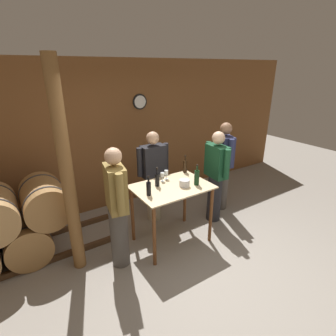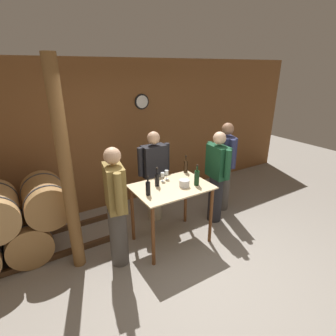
{
  "view_description": "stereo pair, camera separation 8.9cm",
  "coord_description": "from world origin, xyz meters",
  "px_view_note": "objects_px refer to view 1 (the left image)",
  "views": [
    {
      "loc": [
        -1.93,
        -2.0,
        2.55
      ],
      "look_at": [
        -0.02,
        0.96,
        1.18
      ],
      "focal_mm": 28.0,
      "sensor_mm": 36.0,
      "label": 1
    },
    {
      "loc": [
        -1.85,
        -2.05,
        2.55
      ],
      "look_at": [
        -0.02,
        0.96,
        1.18
      ],
      "focal_mm": 28.0,
      "sensor_mm": 36.0,
      "label": 2
    }
  ],
  "objects_px": {
    "wine_bottle_left": "(157,179)",
    "person_visitor_near_door": "(223,165)",
    "ice_bucket": "(184,183)",
    "wine_bottle_right": "(185,166)",
    "wooden_post": "(67,174)",
    "wine_bottle_far_left": "(149,188)",
    "wine_glass_near_center": "(166,173)",
    "person_host": "(216,175)",
    "wine_glass_near_left": "(162,175)",
    "person_visitor_bearded": "(153,175)",
    "wine_bottle_center": "(197,177)",
    "person_visitor_with_scarf": "(117,207)"
  },
  "relations": [
    {
      "from": "wine_bottle_left",
      "to": "person_visitor_bearded",
      "type": "height_order",
      "value": "person_visitor_bearded"
    },
    {
      "from": "wine_bottle_center",
      "to": "wooden_post",
      "type": "bearing_deg",
      "value": 167.58
    },
    {
      "from": "wine_glass_near_center",
      "to": "person_visitor_with_scarf",
      "type": "relative_size",
      "value": 0.09
    },
    {
      "from": "wine_bottle_center",
      "to": "wine_glass_near_center",
      "type": "height_order",
      "value": "wine_bottle_center"
    },
    {
      "from": "ice_bucket",
      "to": "person_visitor_bearded",
      "type": "relative_size",
      "value": 0.09
    },
    {
      "from": "wine_bottle_center",
      "to": "person_visitor_with_scarf",
      "type": "distance_m",
      "value": 1.22
    },
    {
      "from": "wine_bottle_far_left",
      "to": "wine_glass_near_left",
      "type": "bearing_deg",
      "value": 36.58
    },
    {
      "from": "wine_bottle_left",
      "to": "ice_bucket",
      "type": "relative_size",
      "value": 1.91
    },
    {
      "from": "ice_bucket",
      "to": "person_visitor_with_scarf",
      "type": "distance_m",
      "value": 1.03
    },
    {
      "from": "wine_bottle_left",
      "to": "wine_bottle_center",
      "type": "relative_size",
      "value": 0.91
    },
    {
      "from": "wine_bottle_right",
      "to": "wine_glass_near_left",
      "type": "bearing_deg",
      "value": -167.96
    },
    {
      "from": "wooden_post",
      "to": "wine_glass_near_left",
      "type": "xyz_separation_m",
      "value": [
        1.34,
        0.01,
        -0.32
      ]
    },
    {
      "from": "person_host",
      "to": "wine_bottle_far_left",
      "type": "bearing_deg",
      "value": -172.63
    },
    {
      "from": "wine_bottle_right",
      "to": "person_visitor_bearded",
      "type": "bearing_deg",
      "value": 135.75
    },
    {
      "from": "wooden_post",
      "to": "wine_bottle_far_left",
      "type": "distance_m",
      "value": 1.04
    },
    {
      "from": "person_visitor_with_scarf",
      "to": "wine_bottle_left",
      "type": "bearing_deg",
      "value": 13.61
    },
    {
      "from": "wine_bottle_left",
      "to": "person_host",
      "type": "distance_m",
      "value": 1.16
    },
    {
      "from": "wooden_post",
      "to": "person_host",
      "type": "height_order",
      "value": "wooden_post"
    },
    {
      "from": "wine_bottle_far_left",
      "to": "wine_bottle_left",
      "type": "distance_m",
      "value": 0.31
    },
    {
      "from": "wooden_post",
      "to": "person_visitor_with_scarf",
      "type": "bearing_deg",
      "value": -28.4
    },
    {
      "from": "wine_bottle_far_left",
      "to": "person_host",
      "type": "bearing_deg",
      "value": 7.37
    },
    {
      "from": "wine_glass_near_left",
      "to": "person_visitor_near_door",
      "type": "xyz_separation_m",
      "value": [
        1.38,
        0.12,
        -0.16
      ]
    },
    {
      "from": "wine_glass_near_left",
      "to": "wine_bottle_right",
      "type": "bearing_deg",
      "value": 12.04
    },
    {
      "from": "wooden_post",
      "to": "wine_bottle_far_left",
      "type": "relative_size",
      "value": 9.56
    },
    {
      "from": "wine_bottle_far_left",
      "to": "wine_glass_near_center",
      "type": "distance_m",
      "value": 0.59
    },
    {
      "from": "person_host",
      "to": "wine_bottle_right",
      "type": "bearing_deg",
      "value": 155.37
    },
    {
      "from": "wooden_post",
      "to": "wine_bottle_left",
      "type": "height_order",
      "value": "wooden_post"
    },
    {
      "from": "wine_bottle_right",
      "to": "ice_bucket",
      "type": "height_order",
      "value": "wine_bottle_right"
    },
    {
      "from": "wine_bottle_center",
      "to": "wine_bottle_right",
      "type": "height_order",
      "value": "wine_bottle_center"
    },
    {
      "from": "wine_glass_near_center",
      "to": "person_host",
      "type": "distance_m",
      "value": 0.93
    },
    {
      "from": "wooden_post",
      "to": "person_visitor_bearded",
      "type": "height_order",
      "value": "wooden_post"
    },
    {
      "from": "wine_bottle_left",
      "to": "person_visitor_near_door",
      "type": "distance_m",
      "value": 1.56
    },
    {
      "from": "ice_bucket",
      "to": "person_visitor_near_door",
      "type": "bearing_deg",
      "value": 20.47
    },
    {
      "from": "wine_glass_near_left",
      "to": "person_host",
      "type": "height_order",
      "value": "person_host"
    },
    {
      "from": "wine_bottle_center",
      "to": "wine_glass_near_center",
      "type": "xyz_separation_m",
      "value": [
        -0.26,
        0.41,
        -0.02
      ]
    },
    {
      "from": "wine_bottle_far_left",
      "to": "wine_bottle_center",
      "type": "relative_size",
      "value": 0.9
    },
    {
      "from": "ice_bucket",
      "to": "person_visitor_near_door",
      "type": "relative_size",
      "value": 0.09
    },
    {
      "from": "ice_bucket",
      "to": "wine_bottle_right",
      "type": "bearing_deg",
      "value": 52.97
    },
    {
      "from": "wine_bottle_left",
      "to": "wine_bottle_center",
      "type": "distance_m",
      "value": 0.57
    },
    {
      "from": "person_visitor_near_door",
      "to": "wooden_post",
      "type": "bearing_deg",
      "value": -177.29
    },
    {
      "from": "wine_bottle_left",
      "to": "wine_glass_near_left",
      "type": "distance_m",
      "value": 0.19
    },
    {
      "from": "person_visitor_bearded",
      "to": "wine_glass_near_left",
      "type": "bearing_deg",
      "value": -103.74
    },
    {
      "from": "wine_bottle_far_left",
      "to": "person_visitor_with_scarf",
      "type": "distance_m",
      "value": 0.48
    },
    {
      "from": "person_visitor_bearded",
      "to": "person_visitor_near_door",
      "type": "xyz_separation_m",
      "value": [
        1.26,
        -0.36,
        0.04
      ]
    },
    {
      "from": "wine_glass_near_center",
      "to": "wine_glass_near_left",
      "type": "bearing_deg",
      "value": -159.32
    },
    {
      "from": "wine_bottle_left",
      "to": "wine_glass_near_left",
      "type": "xyz_separation_m",
      "value": [
        0.15,
        0.11,
        -0.01
      ]
    },
    {
      "from": "wine_bottle_left",
      "to": "wooden_post",
      "type": "bearing_deg",
      "value": 175.24
    },
    {
      "from": "wine_bottle_left",
      "to": "wine_bottle_center",
      "type": "xyz_separation_m",
      "value": [
        0.5,
        -0.27,
        0.01
      ]
    },
    {
      "from": "wine_glass_near_center",
      "to": "person_host",
      "type": "bearing_deg",
      "value": -9.54
    },
    {
      "from": "wine_glass_near_left",
      "to": "wine_bottle_left",
      "type": "bearing_deg",
      "value": -145.38
    }
  ]
}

